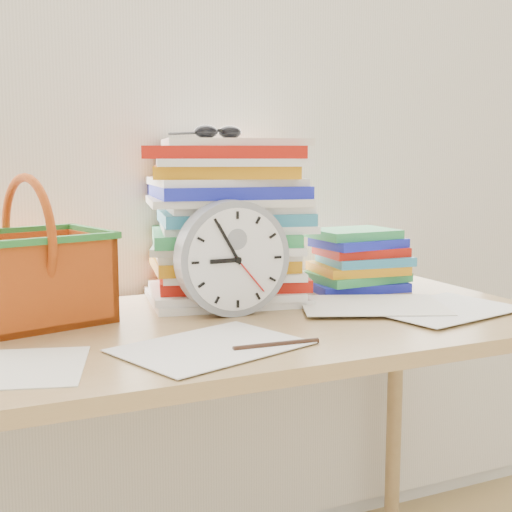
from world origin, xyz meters
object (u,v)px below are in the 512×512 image
clock (232,258)px  basket (28,251)px  book_stack (359,259)px  paper_stack (230,220)px  desk (227,356)px

clock → basket: bearing=165.1°
basket → book_stack: bearing=-12.1°
paper_stack → basket: (-0.46, -0.05, -0.04)m
desk → paper_stack: size_ratio=3.71×
desk → basket: (-0.37, 0.16, 0.22)m
desk → paper_stack: 0.35m
clock → basket: basket is taller
paper_stack → book_stack: bearing=-3.1°
desk → basket: bearing=156.8°
clock → book_stack: clock is taller
clock → book_stack: 0.43m
basket → desk: bearing=-37.5°
desk → clock: clock is taller
book_stack → basket: 0.81m
paper_stack → basket: 0.47m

